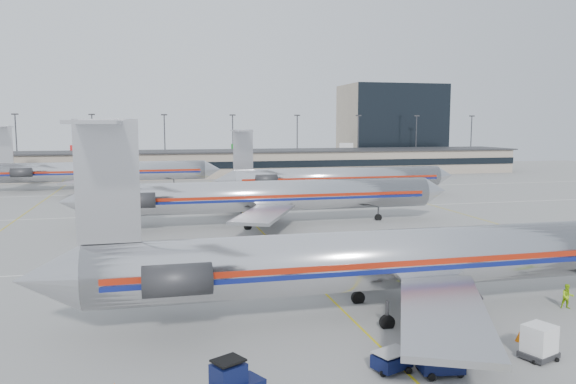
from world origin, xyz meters
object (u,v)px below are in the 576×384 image
object	(u,v)px
jet_second_row	(261,196)
belt_loader	(439,323)
jet_foreground	(402,257)
uld_container	(539,342)
tug_center	(461,350)

from	to	relation	value
jet_second_row	belt_loader	bearing A→B (deg)	-84.87
jet_foreground	uld_container	xyz separation A→B (m)	(3.92, -8.68, -2.81)
jet_foreground	uld_container	world-z (taller)	jet_foreground
jet_second_row	belt_loader	distance (m)	38.81
tug_center	jet_foreground	bearing A→B (deg)	77.29
jet_foreground	uld_container	distance (m)	9.93
uld_container	tug_center	bearing A→B (deg)	154.16
jet_foreground	tug_center	world-z (taller)	jet_foreground
tug_center	belt_loader	distance (m)	4.25
uld_container	belt_loader	world-z (taller)	belt_loader
tug_center	belt_loader	world-z (taller)	belt_loader
tug_center	uld_container	size ratio (longest dim) A/B	0.97
uld_container	belt_loader	distance (m)	5.70
tug_center	uld_container	world-z (taller)	uld_container
tug_center	uld_container	xyz separation A→B (m)	(4.39, -0.43, 0.21)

